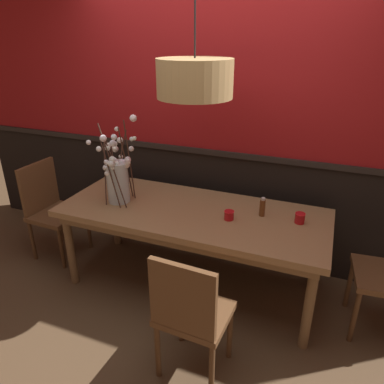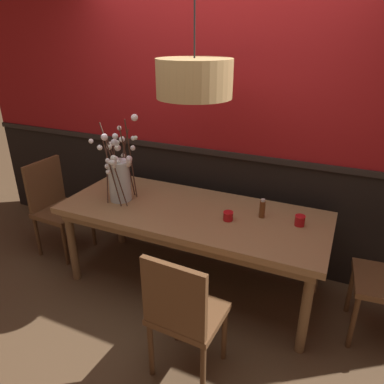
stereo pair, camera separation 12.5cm
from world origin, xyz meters
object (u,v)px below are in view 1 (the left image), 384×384
at_px(pendant_lamp, 195,79).
at_px(chair_head_west_end, 51,206).
at_px(vase_with_blossoms, 118,178).
at_px(condiment_bottle, 262,207).
at_px(candle_holder_nearer_edge, 300,218).
at_px(chair_near_side_right, 190,312).
at_px(chair_far_side_left, 191,188).
at_px(dining_table, 192,219).
at_px(candle_holder_nearer_center, 229,215).

bearing_deg(pendant_lamp, chair_head_west_end, 178.65).
xyz_separation_m(chair_head_west_end, vase_with_blossoms, (0.84, -0.06, 0.43)).
bearing_deg(condiment_bottle, pendant_lamp, -162.48).
bearing_deg(candle_holder_nearer_edge, chair_near_side_right, -117.64).
distance_m(chair_far_side_left, condiment_bottle, 1.21).
bearing_deg(condiment_bottle, candle_holder_nearer_edge, -2.79).
distance_m(dining_table, chair_head_west_end, 1.49).
relative_size(dining_table, chair_head_west_end, 2.31).
height_order(chair_head_west_end, vase_with_blossoms, vase_with_blossoms).
relative_size(dining_table, chair_far_side_left, 2.28).
relative_size(condiment_bottle, pendant_lamp, 0.14).
bearing_deg(condiment_bottle, vase_with_blossoms, -171.13).
height_order(vase_with_blossoms, candle_holder_nearer_center, vase_with_blossoms).
height_order(condiment_bottle, pendant_lamp, pendant_lamp).
bearing_deg(chair_head_west_end, candle_holder_nearer_center, -1.05).
bearing_deg(candle_holder_nearer_edge, pendant_lamp, -169.62).
bearing_deg(chair_head_west_end, chair_far_side_left, 38.07).
height_order(candle_holder_nearer_edge, pendant_lamp, pendant_lamp).
bearing_deg(chair_far_side_left, chair_head_west_end, -141.93).
bearing_deg(candle_holder_nearer_center, chair_near_side_right, -89.53).
relative_size(candle_holder_nearer_center, pendant_lamp, 0.07).
distance_m(chair_head_west_end, condiment_bottle, 2.05).
xyz_separation_m(chair_head_west_end, candle_holder_nearer_center, (1.80, -0.03, 0.26)).
bearing_deg(vase_with_blossoms, chair_near_side_right, -39.35).
bearing_deg(dining_table, chair_head_west_end, -179.62).
relative_size(chair_head_west_end, pendant_lamp, 0.84).
bearing_deg(candle_holder_nearer_center, pendant_lamp, -179.49).
distance_m(chair_head_west_end, chair_far_side_left, 1.43).
xyz_separation_m(dining_table, candle_holder_nearer_center, (0.32, -0.04, 0.12)).
bearing_deg(chair_near_side_right, dining_table, 110.92).
relative_size(candle_holder_nearer_edge, pendant_lamp, 0.07).
relative_size(chair_head_west_end, candle_holder_nearer_edge, 11.52).
relative_size(dining_table, chair_near_side_right, 2.35).
bearing_deg(chair_near_side_right, pendant_lamp, 109.61).
height_order(chair_far_side_left, chair_near_side_right, chair_far_side_left).
height_order(chair_head_west_end, candle_holder_nearer_edge, chair_head_west_end).
relative_size(vase_with_blossoms, pendant_lamp, 0.67).
bearing_deg(dining_table, candle_holder_nearer_center, -7.59).
height_order(dining_table, vase_with_blossoms, vase_with_blossoms).
relative_size(chair_far_side_left, condiment_bottle, 6.19).
bearing_deg(pendant_lamp, chair_far_side_left, 113.08).
distance_m(vase_with_blossoms, candle_holder_nearer_edge, 1.49).
bearing_deg(chair_head_west_end, pendant_lamp, -1.35).
distance_m(candle_holder_nearer_edge, pendant_lamp, 1.28).
height_order(dining_table, chair_head_west_end, chair_head_west_end).
distance_m(chair_near_side_right, pendant_lamp, 1.53).
bearing_deg(condiment_bottle, chair_far_side_left, 139.85).
relative_size(chair_head_west_end, chair_far_side_left, 0.98).
distance_m(chair_near_side_right, candle_holder_nearer_center, 0.86).
height_order(chair_far_side_left, condiment_bottle, chair_far_side_left).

